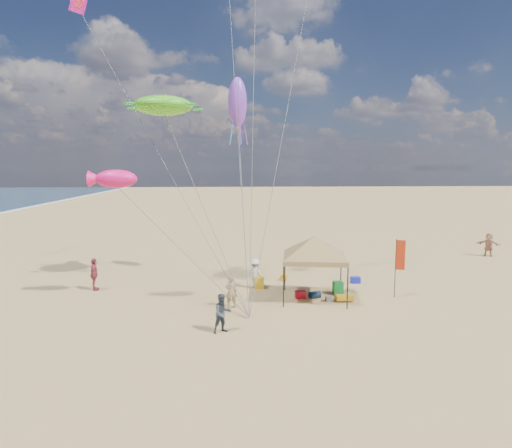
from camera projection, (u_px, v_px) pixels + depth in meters
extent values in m
plane|color=tan|center=(261.00, 322.00, 19.36)|extent=(280.00, 280.00, 0.00)
cylinder|color=black|center=(285.00, 272.00, 24.33)|extent=(0.06, 0.06, 2.05)
cylinder|color=black|center=(341.00, 273.00, 24.07)|extent=(0.06, 0.06, 2.05)
cylinder|color=black|center=(284.00, 287.00, 21.30)|extent=(0.06, 0.06, 2.05)
cylinder|color=black|center=(348.00, 288.00, 21.03)|extent=(0.06, 0.06, 2.05)
cube|color=olive|center=(314.00, 258.00, 22.54)|extent=(3.64, 3.64, 0.25)
pyramid|color=olive|center=(315.00, 236.00, 22.39)|extent=(6.13, 6.13, 1.02)
cylinder|color=black|center=(395.00, 268.00, 22.86)|extent=(0.04, 0.04, 3.14)
cube|color=red|center=(401.00, 255.00, 22.71)|extent=(0.44, 0.18, 1.57)
cube|color=red|center=(300.00, 295.00, 22.91)|extent=(0.54, 0.38, 0.38)
cube|color=#1620B8|center=(355.00, 280.00, 25.91)|extent=(0.54, 0.38, 0.38)
cylinder|color=#0D213C|center=(315.00, 295.00, 22.91)|extent=(0.69, 0.54, 0.36)
cylinder|color=orange|center=(284.00, 277.00, 26.63)|extent=(0.54, 0.69, 0.36)
cube|color=#177F2F|center=(338.00, 288.00, 23.59)|extent=(0.50, 0.50, 0.70)
cube|color=yellow|center=(259.00, 282.00, 24.72)|extent=(0.50, 0.50, 0.70)
cube|color=slate|center=(329.00, 299.00, 22.38)|extent=(0.34, 0.30, 0.28)
cube|color=orange|center=(344.00, 297.00, 22.37)|extent=(0.90, 0.50, 0.24)
imported|color=#A08B5B|center=(231.00, 292.00, 21.32)|extent=(0.62, 0.45, 1.59)
imported|color=#343D47|center=(223.00, 313.00, 18.04)|extent=(0.99, 0.90, 1.65)
imported|color=silver|center=(255.00, 273.00, 24.78)|extent=(1.25, 1.02, 1.68)
imported|color=#9B3B42|center=(94.00, 274.00, 24.30)|extent=(0.61, 1.12, 1.81)
imported|color=tan|center=(489.00, 245.00, 33.72)|extent=(1.63, 1.51, 1.82)
ellipsoid|color=#4DC41F|center=(163.00, 106.00, 24.14)|extent=(3.81, 3.34, 1.09)
ellipsoid|color=#FD1474|center=(116.00, 179.00, 21.29)|extent=(2.22, 1.47, 0.90)
ellipsoid|color=purple|center=(238.00, 102.00, 25.37)|extent=(1.38, 1.38, 2.87)
cube|color=#D317A3|center=(78.00, 3.00, 30.15)|extent=(1.18, 1.35, 1.15)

